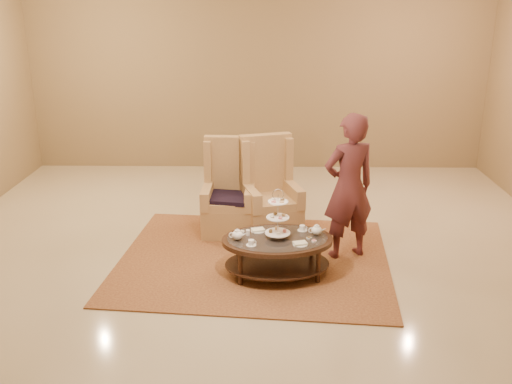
{
  "coord_description": "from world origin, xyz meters",
  "views": [
    {
      "loc": [
        0.15,
        -6.07,
        2.97
      ],
      "look_at": [
        0.04,
        0.2,
        0.81
      ],
      "focal_mm": 40.0,
      "sensor_mm": 36.0,
      "label": 1
    }
  ],
  "objects_px": {
    "tea_table": "(277,245)",
    "person": "(349,187)",
    "armchair_left": "(229,201)",
    "armchair_right": "(269,201)"
  },
  "relations": [
    {
      "from": "armchair_left",
      "to": "person",
      "type": "bearing_deg",
      "value": -26.89
    },
    {
      "from": "armchair_left",
      "to": "person",
      "type": "distance_m",
      "value": 1.7
    },
    {
      "from": "armchair_left",
      "to": "person",
      "type": "relative_size",
      "value": 0.71
    },
    {
      "from": "armchair_right",
      "to": "person",
      "type": "bearing_deg",
      "value": -56.76
    },
    {
      "from": "armchair_left",
      "to": "armchair_right",
      "type": "xyz_separation_m",
      "value": [
        0.53,
        -0.01,
        0.01
      ]
    },
    {
      "from": "armchair_right",
      "to": "tea_table",
      "type": "bearing_deg",
      "value": -103.09
    },
    {
      "from": "tea_table",
      "to": "person",
      "type": "xyz_separation_m",
      "value": [
        0.83,
        0.52,
        0.5
      ]
    },
    {
      "from": "tea_table",
      "to": "person",
      "type": "distance_m",
      "value": 1.1
    },
    {
      "from": "armchair_left",
      "to": "person",
      "type": "height_order",
      "value": "person"
    },
    {
      "from": "tea_table",
      "to": "armchair_right",
      "type": "bearing_deg",
      "value": 88.57
    }
  ]
}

